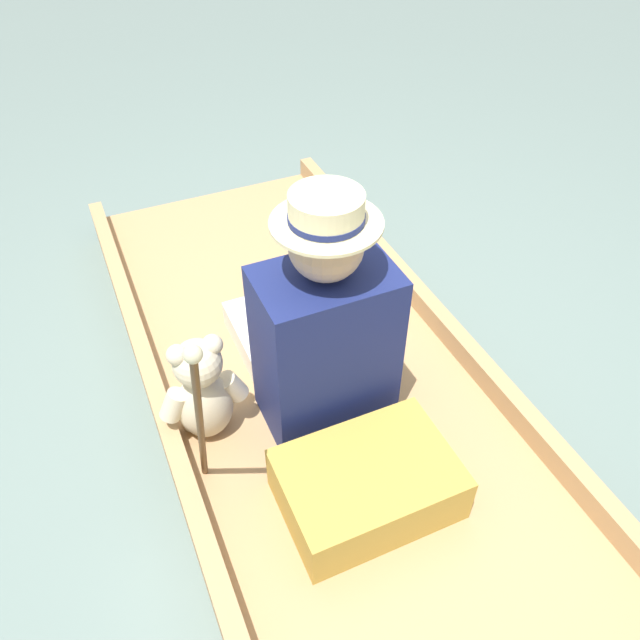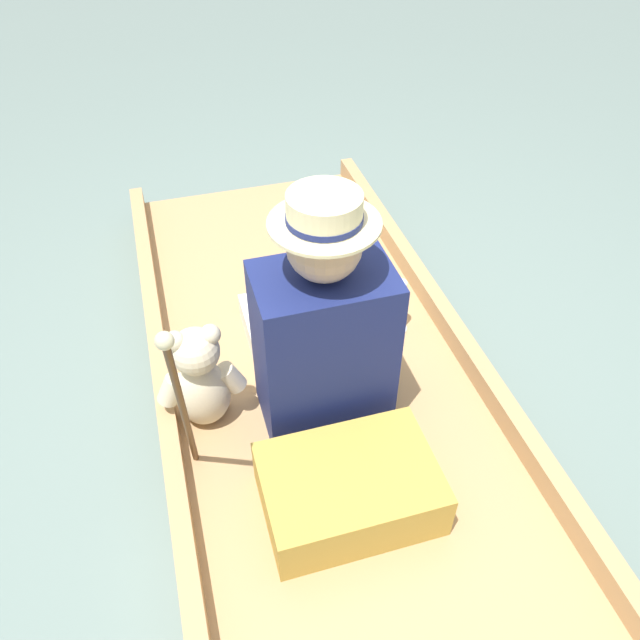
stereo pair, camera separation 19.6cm
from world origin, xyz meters
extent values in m
plane|color=slate|center=(0.00, 0.00, 0.00)|extent=(16.00, 16.00, 0.00)
cube|color=tan|center=(0.00, 0.00, 0.06)|extent=(1.18, 2.82, 0.13)
cube|color=tan|center=(-0.56, 0.00, 0.17)|extent=(0.06, 2.82, 0.09)
cube|color=tan|center=(0.56, 0.00, 0.17)|extent=(0.06, 2.82, 0.09)
cube|color=#B7933D|center=(-0.06, -0.54, 0.21)|extent=(0.51, 0.36, 0.17)
cube|color=white|center=(-0.03, 0.20, 0.18)|extent=(0.38, 0.43, 0.11)
cube|color=navy|center=(-0.03, -0.16, 0.43)|extent=(0.42, 0.28, 0.60)
cube|color=beige|center=(-0.03, -0.01, 0.47)|extent=(0.04, 0.01, 0.33)
cube|color=white|center=(-0.15, -0.02, 0.50)|extent=(0.02, 0.01, 0.36)
cube|color=white|center=(0.09, -0.02, 0.50)|extent=(0.02, 0.01, 0.36)
sphere|color=tan|center=(-0.03, -0.16, 0.83)|extent=(0.22, 0.22, 0.22)
cylinder|color=beige|center=(-0.03, -0.16, 0.90)|extent=(0.31, 0.31, 0.01)
cylinder|color=beige|center=(-0.03, -0.16, 0.95)|extent=(0.21, 0.21, 0.08)
cylinder|color=navy|center=(-0.03, -0.16, 0.92)|extent=(0.21, 0.21, 0.02)
ellipsoid|color=beige|center=(-0.43, -0.09, 0.26)|extent=(0.18, 0.15, 0.27)
sphere|color=beige|center=(-0.43, -0.09, 0.46)|extent=(0.16, 0.16, 0.16)
sphere|color=tan|center=(-0.43, -0.02, 0.45)|extent=(0.06, 0.06, 0.06)
sphere|color=beige|center=(-0.48, -0.09, 0.52)|extent=(0.07, 0.07, 0.07)
sphere|color=beige|center=(-0.37, -0.09, 0.52)|extent=(0.07, 0.07, 0.07)
cylinder|color=beige|center=(-0.52, -0.09, 0.31)|extent=(0.10, 0.07, 0.12)
cylinder|color=beige|center=(-0.33, -0.09, 0.31)|extent=(0.10, 0.07, 0.12)
sphere|color=beige|center=(-0.48, -0.05, 0.16)|extent=(0.08, 0.08, 0.08)
sphere|color=beige|center=(-0.38, -0.05, 0.16)|extent=(0.08, 0.08, 0.08)
cylinder|color=silver|center=(0.36, 0.16, 0.13)|extent=(0.10, 0.10, 0.01)
cylinder|color=silver|center=(0.36, 0.16, 0.16)|extent=(0.01, 0.01, 0.06)
cylinder|color=silver|center=(0.36, 0.16, 0.28)|extent=(0.06, 0.06, 0.18)
cylinder|color=brown|center=(-0.49, -0.36, 0.51)|extent=(0.02, 0.27, 0.77)
sphere|color=beige|center=(-0.49, -0.48, 0.89)|extent=(0.04, 0.04, 0.04)
camera|label=1|loc=(-0.62, -1.44, 1.84)|focal=35.00mm
camera|label=2|loc=(-0.43, -1.51, 1.84)|focal=35.00mm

